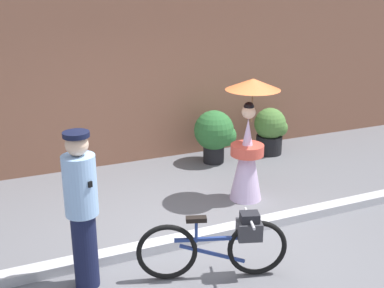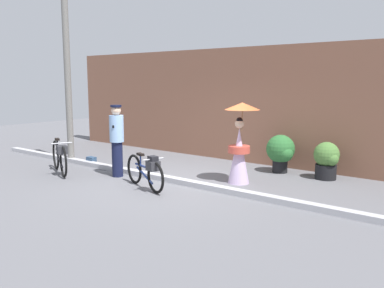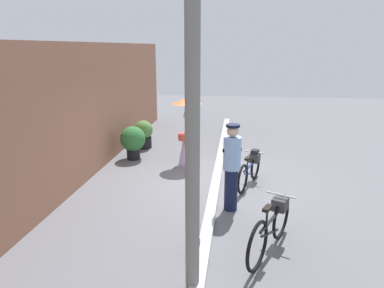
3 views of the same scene
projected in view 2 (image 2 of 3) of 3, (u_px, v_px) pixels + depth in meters
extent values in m
plane|color=slate|center=(175.00, 183.00, 9.37)|extent=(30.00, 30.00, 0.00)
cube|color=brown|center=(250.00, 105.00, 11.68)|extent=(14.00, 0.40, 3.23)
cube|color=#B2B2B7|center=(175.00, 180.00, 9.36)|extent=(14.00, 0.20, 0.12)
torus|color=black|center=(63.00, 162.00, 9.86)|extent=(0.71, 0.36, 0.76)
torus|color=black|center=(56.00, 155.00, 10.79)|extent=(0.71, 0.36, 0.76)
cube|color=black|center=(59.00, 151.00, 10.30)|extent=(0.82, 0.40, 0.04)
cube|color=black|center=(60.00, 160.00, 10.33)|extent=(0.72, 0.35, 0.28)
cylinder|color=black|center=(58.00, 145.00, 10.45)|extent=(0.03, 0.03, 0.32)
cube|color=black|center=(57.00, 139.00, 10.42)|extent=(0.24, 0.17, 0.05)
cylinder|color=silver|center=(62.00, 143.00, 9.89)|extent=(0.23, 0.45, 0.03)
cube|color=#333338|center=(62.00, 150.00, 9.91)|extent=(0.33, 0.31, 0.20)
torus|color=black|center=(156.00, 178.00, 8.45)|extent=(0.65, 0.26, 0.67)
torus|color=black|center=(134.00, 169.00, 9.26)|extent=(0.65, 0.26, 0.67)
cube|color=navy|center=(144.00, 167.00, 8.83)|extent=(0.80, 0.30, 0.04)
cube|color=navy|center=(145.00, 175.00, 8.86)|extent=(0.70, 0.26, 0.26)
cylinder|color=navy|center=(141.00, 161.00, 8.97)|extent=(0.03, 0.03, 0.27)
cube|color=black|center=(140.00, 154.00, 8.94)|extent=(0.24, 0.15, 0.05)
cylinder|color=silver|center=(153.00, 159.00, 8.47)|extent=(0.18, 0.47, 0.03)
cube|color=#333338|center=(153.00, 166.00, 8.49)|extent=(0.32, 0.29, 0.20)
cube|color=black|center=(153.00, 160.00, 8.47)|extent=(0.24, 0.21, 0.14)
cylinder|color=#141938|center=(117.00, 159.00, 9.94)|extent=(0.26, 0.26, 0.85)
cylinder|color=#8CB2E0|center=(117.00, 129.00, 9.83)|extent=(0.34, 0.34, 0.64)
sphere|color=#D8B293|center=(116.00, 110.00, 9.76)|extent=(0.23, 0.23, 0.23)
cylinder|color=black|center=(116.00, 106.00, 9.75)|extent=(0.26, 0.26, 0.05)
cube|color=black|center=(116.00, 126.00, 9.82)|extent=(0.19, 0.36, 0.06)
cone|color=silver|center=(239.00, 156.00, 9.27)|extent=(0.48, 0.48, 1.25)
cylinder|color=#D14C3D|center=(239.00, 149.00, 9.24)|extent=(0.49, 0.49, 0.16)
sphere|color=beige|center=(239.00, 124.00, 9.16)|extent=(0.20, 0.20, 0.20)
sphere|color=black|center=(240.00, 121.00, 9.15)|extent=(0.15, 0.15, 0.15)
cylinder|color=olive|center=(242.00, 119.00, 9.11)|extent=(0.02, 0.02, 0.55)
cone|color=orange|center=(242.00, 106.00, 9.07)|extent=(0.79, 0.79, 0.16)
cylinder|color=black|center=(326.00, 172.00, 9.72)|extent=(0.49, 0.49, 0.35)
sphere|color=#4C7A38|center=(327.00, 154.00, 9.66)|extent=(0.59, 0.59, 0.59)
sphere|color=#4C7A38|center=(331.00, 159.00, 9.51)|extent=(0.33, 0.33, 0.33)
cylinder|color=black|center=(280.00, 166.00, 10.43)|extent=(0.38, 0.38, 0.31)
sphere|color=#2D6B33|center=(280.00, 149.00, 10.37)|extent=(0.72, 0.72, 0.72)
sphere|color=#2D6B33|center=(285.00, 154.00, 10.19)|extent=(0.39, 0.39, 0.39)
cube|color=navy|center=(91.00, 161.00, 11.41)|extent=(0.26, 0.16, 0.22)
cube|color=#243951|center=(90.00, 159.00, 11.36)|extent=(0.22, 0.06, 0.08)
cylinder|color=slate|center=(68.00, 77.00, 11.49)|extent=(0.18, 0.18, 4.80)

